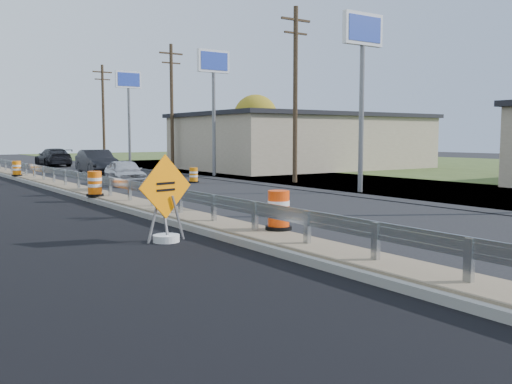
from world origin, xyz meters
TOP-DOWN VIEW (x-y plane):
  - ground at (0.00, 0.00)m, footprint 140.00×140.00m
  - grass_verge_far at (30.00, 10.00)m, footprint 40.00×120.00m
  - median at (0.00, 8.00)m, footprint 1.60×55.00m
  - guardrail at (0.00, 9.00)m, footprint 0.10×46.15m
  - retail_building_near at (20.99, 20.00)m, footprint 18.50×12.50m
  - pylon_sign_south at (10.50, 3.00)m, footprint 2.20×0.30m
  - pylon_sign_mid at (10.50, 16.00)m, footprint 2.20×0.30m
  - pylon_sign_north at (10.50, 30.00)m, footprint 2.20×0.30m
  - utility_pole_smid at (11.50, 9.00)m, footprint 1.90×0.26m
  - utility_pole_nmid at (11.50, 24.00)m, footprint 1.90×0.26m
  - utility_pole_north at (11.50, 39.00)m, footprint 1.90×0.26m
  - tree_far_yellow at (26.00, 34.00)m, footprint 4.62×4.62m
  - caution_sign at (-1.95, -3.09)m, footprint 1.49×0.64m
  - barrel_median_near at (0.55, -4.23)m, footprint 0.66×0.66m
  - barrel_median_mid at (-0.55, 6.14)m, footprint 0.65×0.65m
  - barrel_median_far at (-0.55, 19.85)m, footprint 0.59×0.59m
  - barrel_shoulder_near at (7.00, 12.23)m, footprint 0.56×0.56m
  - car_silver at (3.32, 12.87)m, footprint 2.08×4.09m
  - car_dark_mid at (4.90, 21.87)m, footprint 2.05×5.06m
  - car_dark_far at (5.34, 34.19)m, footprint 2.16×5.24m

SIDE VIEW (x-z plane):
  - ground at x=0.00m, z-range 0.00..0.00m
  - grass_verge_far at x=30.00m, z-range 0.00..0.03m
  - median at x=0.00m, z-range 0.00..0.23m
  - barrel_shoulder_near at x=7.00m, z-range -0.02..0.81m
  - caution_sign at x=-1.95m, z-range -0.52..1.58m
  - barrel_median_far at x=-0.55m, z-range 0.21..1.08m
  - car_silver at x=3.32m, z-range 0.00..1.33m
  - barrel_median_mid at x=-0.55m, z-range 0.21..1.17m
  - barrel_median_near at x=0.55m, z-range 0.21..1.18m
  - guardrail at x=0.00m, z-range 0.37..1.09m
  - car_dark_far at x=5.34m, z-range 0.00..1.52m
  - car_dark_mid at x=4.90m, z-range 0.00..1.63m
  - retail_building_near at x=20.99m, z-range 0.02..4.29m
  - tree_far_yellow at x=26.00m, z-range 1.11..7.97m
  - utility_pole_smid at x=11.50m, z-range 0.23..9.63m
  - utility_pole_nmid at x=11.50m, z-range 0.23..9.63m
  - utility_pole_north at x=11.50m, z-range 0.23..9.63m
  - pylon_sign_south at x=10.50m, z-range 2.53..10.43m
  - pylon_sign_mid at x=10.50m, z-range 2.53..10.43m
  - pylon_sign_north at x=10.50m, z-range 2.53..10.43m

